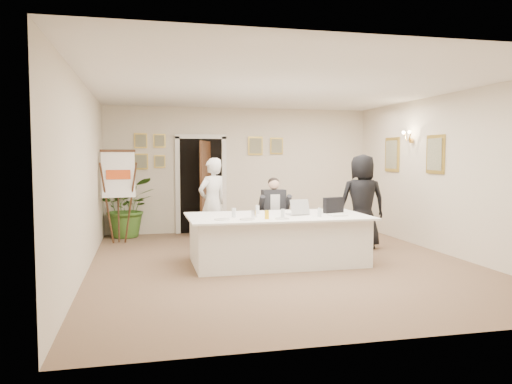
{
  "coord_description": "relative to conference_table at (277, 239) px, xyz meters",
  "views": [
    {
      "loc": [
        -2.16,
        -7.65,
        1.72
      ],
      "look_at": [
        -0.29,
        0.6,
        1.11
      ],
      "focal_mm": 35.0,
      "sensor_mm": 36.0,
      "label": 1
    }
  ],
  "objects": [
    {
      "name": "floor",
      "position": [
        0.08,
        0.01,
        -0.39
      ],
      "size": [
        7.0,
        7.0,
        0.0
      ],
      "primitive_type": "plane",
      "color": "brown",
      "rests_on": "ground"
    },
    {
      "name": "ceiling",
      "position": [
        0.08,
        0.01,
        2.41
      ],
      "size": [
        6.0,
        7.0,
        0.02
      ],
      "primitive_type": "cube",
      "color": "white",
      "rests_on": "wall_back"
    },
    {
      "name": "wall_back",
      "position": [
        0.08,
        3.51,
        1.01
      ],
      "size": [
        6.0,
        0.1,
        2.8
      ],
      "primitive_type": "cube",
      "color": "beige",
      "rests_on": "floor"
    },
    {
      "name": "wall_front",
      "position": [
        0.08,
        -3.49,
        1.01
      ],
      "size": [
        6.0,
        0.1,
        2.8
      ],
      "primitive_type": "cube",
      "color": "beige",
      "rests_on": "floor"
    },
    {
      "name": "wall_left",
      "position": [
        -2.92,
        0.01,
        1.01
      ],
      "size": [
        0.1,
        7.0,
        2.8
      ],
      "primitive_type": "cube",
      "color": "beige",
      "rests_on": "floor"
    },
    {
      "name": "wall_right",
      "position": [
        3.08,
        0.01,
        1.01
      ],
      "size": [
        0.1,
        7.0,
        2.8
      ],
      "primitive_type": "cube",
      "color": "beige",
      "rests_on": "floor"
    },
    {
      "name": "doorway",
      "position": [
        -0.81,
        3.33,
        0.65
      ],
      "size": [
        1.14,
        0.86,
        2.2
      ],
      "color": "black",
      "rests_on": "floor"
    },
    {
      "name": "pictures_back_wall",
      "position": [
        -0.72,
        3.48,
        1.46
      ],
      "size": [
        3.4,
        0.06,
        0.8
      ],
      "primitive_type": null,
      "color": "gold",
      "rests_on": "wall_back"
    },
    {
      "name": "pictures_right_wall",
      "position": [
        3.05,
        1.21,
        1.36
      ],
      "size": [
        0.06,
        2.2,
        0.8
      ],
      "primitive_type": null,
      "color": "gold",
      "rests_on": "wall_right"
    },
    {
      "name": "wall_sconce",
      "position": [
        2.98,
        1.21,
        1.71
      ],
      "size": [
        0.2,
        0.3,
        0.24
      ],
      "primitive_type": null,
      "color": "#B68A3A",
      "rests_on": "wall_right"
    },
    {
      "name": "conference_table",
      "position": [
        0.0,
        0.0,
        0.0
      ],
      "size": [
        2.86,
        1.52,
        0.78
      ],
      "color": "white",
      "rests_on": "floor"
    },
    {
      "name": "seated_man",
      "position": [
        0.24,
        1.1,
        0.28
      ],
      "size": [
        0.58,
        0.62,
        1.35
      ],
      "primitive_type": null,
      "rotation": [
        0.0,
        0.0,
        -0.01
      ],
      "color": "black",
      "rests_on": "floor"
    },
    {
      "name": "flip_chart",
      "position": [
        -2.56,
        2.38,
        0.44
      ],
      "size": [
        0.64,
        0.42,
        1.8
      ],
      "color": "#321C0F",
      "rests_on": "floor"
    },
    {
      "name": "standing_man",
      "position": [
        -0.82,
        1.61,
        0.45
      ],
      "size": [
        0.73,
        0.66,
        1.68
      ],
      "primitive_type": "imported",
      "rotation": [
        0.0,
        0.0,
        3.66
      ],
      "color": "silver",
      "rests_on": "floor"
    },
    {
      "name": "standing_woman",
      "position": [
        1.88,
        0.91,
        0.48
      ],
      "size": [
        0.93,
        0.68,
        1.75
      ],
      "primitive_type": "imported",
      "rotation": [
        0.0,
        0.0,
        2.99
      ],
      "color": "black",
      "rests_on": "floor"
    },
    {
      "name": "potted_palm",
      "position": [
        -2.42,
        3.21,
        0.25
      ],
      "size": [
        1.2,
        1.06,
        1.28
      ],
      "primitive_type": "imported",
      "rotation": [
        0.0,
        0.0,
        0.05
      ],
      "color": "#396321",
      "rests_on": "floor"
    },
    {
      "name": "laptop",
      "position": [
        0.34,
        0.02,
        0.52
      ],
      "size": [
        0.39,
        0.41,
        0.28
      ],
      "primitive_type": null,
      "rotation": [
        0.0,
        0.0,
        0.21
      ],
      "color": "#B7BABC",
      "rests_on": "conference_table"
    },
    {
      "name": "laptop_bag",
      "position": [
        1.0,
        0.13,
        0.51
      ],
      "size": [
        0.38,
        0.21,
        0.26
      ],
      "primitive_type": "cube",
      "rotation": [
        0.0,
        0.0,
        0.32
      ],
      "color": "black",
      "rests_on": "conference_table"
    },
    {
      "name": "paper_stack",
      "position": [
        0.9,
        -0.3,
        0.4
      ],
      "size": [
        0.3,
        0.24,
        0.03
      ],
      "primitive_type": "cube",
      "rotation": [
        0.0,
        0.0,
        0.2
      ],
      "color": "white",
      "rests_on": "conference_table"
    },
    {
      "name": "plate_left",
      "position": [
        -0.96,
        -0.37,
        0.39
      ],
      "size": [
        0.24,
        0.24,
        0.01
      ],
      "primitive_type": "cylinder",
      "rotation": [
        0.0,
        0.0,
        0.01
      ],
      "color": "white",
      "rests_on": "conference_table"
    },
    {
      "name": "plate_mid",
      "position": [
        -0.59,
        -0.44,
        0.39
      ],
      "size": [
        0.25,
        0.25,
        0.01
      ],
      "primitive_type": "cylinder",
      "rotation": [
        0.0,
        0.0,
        0.09
      ],
      "color": "white",
      "rests_on": "conference_table"
    },
    {
      "name": "plate_near",
      "position": [
        -0.06,
        -0.5,
        0.39
      ],
      "size": [
        0.26,
        0.26,
        0.01
      ],
      "primitive_type": "cylinder",
      "rotation": [
        0.0,
        0.0,
        0.23
      ],
      "color": "white",
      "rests_on": "conference_table"
    },
    {
      "name": "glass_a",
      "position": [
        -0.73,
        -0.09,
        0.45
      ],
      "size": [
        0.07,
        0.07,
        0.14
      ],
      "primitive_type": "cylinder",
      "rotation": [
        0.0,
        0.0,
        0.07
      ],
      "color": "silver",
      "rests_on": "conference_table"
    },
    {
      "name": "glass_b",
      "position": [
        -0.02,
        -0.37,
        0.45
      ],
      "size": [
        0.07,
        0.07,
        0.14
      ],
      "primitive_type": "cylinder",
      "rotation": [
        0.0,
        0.0,
        0.22
      ],
      "color": "silver",
      "rests_on": "conference_table"
    },
    {
      "name": "glass_c",
      "position": [
        0.59,
        -0.34,
        0.45
      ],
      "size": [
        0.07,
        0.07,
        0.14
      ],
      "primitive_type": "cylinder",
      "rotation": [
        0.0,
        0.0,
        0.06
      ],
      "color": "silver",
      "rests_on": "conference_table"
    },
    {
      "name": "glass_d",
      "position": [
        -0.27,
        0.27,
        0.45
      ],
      "size": [
        0.08,
        0.08,
        0.14
      ],
      "primitive_type": "cylinder",
      "rotation": [
        0.0,
        0.0,
        0.3
      ],
      "color": "silver",
      "rests_on": "conference_table"
    },
    {
      "name": "oj_glass",
      "position": [
        -0.29,
        -0.44,
        0.45
      ],
      "size": [
        0.08,
        0.08,
        0.13
      ],
      "primitive_type": "cylinder",
      "rotation": [
        0.0,
        0.0,
        0.24
      ],
      "color": "yellow",
      "rests_on": "conference_table"
    },
    {
      "name": "steel_jug",
      "position": [
        -0.42,
        -0.17,
        0.44
      ],
      "size": [
        0.11,
        0.11,
        0.11
      ],
      "primitive_type": "cylinder",
      "rotation": [
        0.0,
        0.0,
        -0.21
      ],
      "color": "silver",
      "rests_on": "conference_table"
    }
  ]
}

